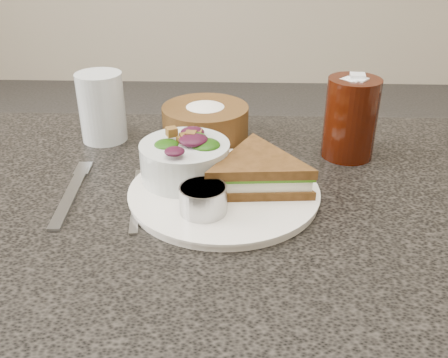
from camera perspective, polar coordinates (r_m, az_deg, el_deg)
name	(u,v)px	position (r m, az deg, el deg)	size (l,w,h in m)	color
dinner_plate	(224,193)	(0.76, 0.00, -1.57)	(0.29, 0.29, 0.01)	silver
sandwich	(258,172)	(0.76, 3.90, 0.76)	(0.19, 0.19, 0.05)	brown
salad_bowl	(185,154)	(0.78, -4.50, 2.81)	(0.14, 0.14, 0.08)	silver
dressing_ramekin	(203,200)	(0.70, -2.39, -2.36)	(0.07, 0.07, 0.04)	#A4A5A6
orange_wedge	(245,159)	(0.83, 2.39, 2.32)	(0.06, 0.06, 0.03)	#F35312
fork	(70,196)	(0.80, -17.20, -1.90)	(0.02, 0.19, 0.01)	#A2A5AB
knife	(137,199)	(0.77, -9.95, -2.29)	(0.01, 0.19, 0.00)	#A8A8A9
bread_basket	(205,118)	(0.94, -2.15, 7.03)	(0.16, 0.16, 0.09)	brown
cola_glass	(351,115)	(0.89, 14.31, 7.08)	(0.09, 0.09, 0.15)	black
water_glass	(102,107)	(0.97, -13.79, 7.97)	(0.09, 0.09, 0.13)	silver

